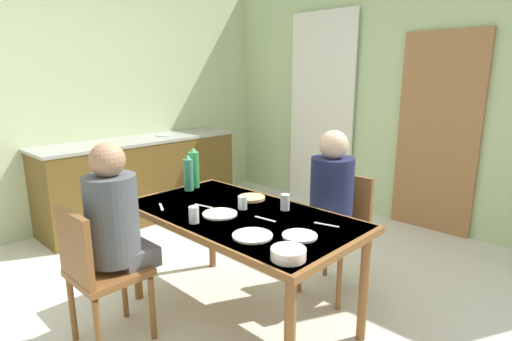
# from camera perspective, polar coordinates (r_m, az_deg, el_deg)

# --- Properties ---
(ground_plane) EXTENTS (6.66, 6.66, 0.00)m
(ground_plane) POSITION_cam_1_polar(r_m,az_deg,el_deg) (3.06, -5.74, -17.92)
(ground_plane) COLOR silver
(wall_back) EXTENTS (4.71, 0.10, 2.75)m
(wall_back) POSITION_cam_1_polar(r_m,az_deg,el_deg) (4.69, 18.73, 10.18)
(wall_back) COLOR #B7CE98
(wall_back) RESTS_ON ground_plane
(wall_left) EXTENTS (0.10, 3.84, 2.75)m
(wall_left) POSITION_cam_1_polar(r_m,az_deg,el_deg) (4.85, -18.01, 10.32)
(wall_left) COLOR #BCC99A
(wall_left) RESTS_ON ground_plane
(door_wooden) EXTENTS (0.80, 0.05, 2.00)m
(door_wooden) POSITION_cam_1_polar(r_m,az_deg,el_deg) (4.44, 24.25, 4.70)
(door_wooden) COLOR #9B683E
(door_wooden) RESTS_ON ground_plane
(curtain_panel) EXTENTS (0.90, 0.03, 2.31)m
(curtain_panel) POSITION_cam_1_polar(r_m,az_deg,el_deg) (5.05, 9.15, 8.39)
(curtain_panel) COLOR white
(curtain_panel) RESTS_ON ground_plane
(kitchen_counter) EXTENTS (0.61, 2.22, 0.91)m
(kitchen_counter) POSITION_cam_1_polar(r_m,az_deg,el_deg) (4.67, -15.75, -1.11)
(kitchen_counter) COLOR brown
(kitchen_counter) RESTS_ON ground_plane
(dining_table) EXTENTS (1.54, 0.84, 0.74)m
(dining_table) POSITION_cam_1_polar(r_m,az_deg,el_deg) (2.58, -2.32, -7.49)
(dining_table) COLOR brown
(dining_table) RESTS_ON ground_plane
(chair_near_diner) EXTENTS (0.40, 0.40, 0.87)m
(chair_near_diner) POSITION_cam_1_polar(r_m,az_deg,el_deg) (2.56, -21.62, -12.81)
(chair_near_diner) COLOR brown
(chair_near_diner) RESTS_ON ground_plane
(chair_far_diner) EXTENTS (0.40, 0.40, 0.87)m
(chair_far_diner) POSITION_cam_1_polar(r_m,az_deg,el_deg) (3.06, 11.67, -7.69)
(chair_far_diner) COLOR brown
(chair_far_diner) RESTS_ON ground_plane
(person_near_diner) EXTENTS (0.30, 0.37, 0.77)m
(person_near_diner) POSITION_cam_1_polar(r_m,az_deg,el_deg) (2.50, -19.35, -6.14)
(person_near_diner) COLOR #555457
(person_near_diner) RESTS_ON ground_plane
(person_far_diner) EXTENTS (0.30, 0.37, 0.77)m
(person_far_diner) POSITION_cam_1_polar(r_m,az_deg,el_deg) (2.86, 10.47, -3.14)
(person_far_diner) COLOR #1F2348
(person_far_diner) RESTS_ON ground_plane
(water_bottle_green_near) EXTENTS (0.07, 0.07, 0.27)m
(water_bottle_green_near) POSITION_cam_1_polar(r_m,az_deg,el_deg) (3.05, -9.54, -0.46)
(water_bottle_green_near) COLOR #3E9071
(water_bottle_green_near) RESTS_ON dining_table
(water_bottle_green_far) EXTENTS (0.08, 0.08, 0.31)m
(water_bottle_green_far) POSITION_cam_1_polar(r_m,az_deg,el_deg) (3.13, -8.78, 0.28)
(water_bottle_green_far) COLOR #339E56
(water_bottle_green_far) RESTS_ON dining_table
(serving_bowl_center) EXTENTS (0.17, 0.17, 0.05)m
(serving_bowl_center) POSITION_cam_1_polar(r_m,az_deg,el_deg) (1.95, 4.59, -11.64)
(serving_bowl_center) COLOR #F4D9CE
(serving_bowl_center) RESTS_ON dining_table
(dinner_plate_near_left) EXTENTS (0.22, 0.22, 0.01)m
(dinner_plate_near_left) POSITION_cam_1_polar(r_m,az_deg,el_deg) (2.53, -5.13, -6.12)
(dinner_plate_near_left) COLOR white
(dinner_plate_near_left) RESTS_ON dining_table
(dinner_plate_near_right) EXTENTS (0.19, 0.19, 0.01)m
(dinner_plate_near_right) POSITION_cam_1_polar(r_m,az_deg,el_deg) (2.21, 6.19, -9.14)
(dinner_plate_near_right) COLOR white
(dinner_plate_near_right) RESTS_ON dining_table
(dinner_plate_far_center) EXTENTS (0.22, 0.22, 0.01)m
(dinner_plate_far_center) POSITION_cam_1_polar(r_m,az_deg,el_deg) (2.20, -0.51, -9.17)
(dinner_plate_far_center) COLOR white
(dinner_plate_far_center) RESTS_ON dining_table
(drinking_glass_by_near_diner) EXTENTS (0.06, 0.06, 0.10)m
(drinking_glass_by_near_diner) POSITION_cam_1_polar(r_m,az_deg,el_deg) (2.60, 4.13, -4.48)
(drinking_glass_by_near_diner) COLOR silver
(drinking_glass_by_near_diner) RESTS_ON dining_table
(drinking_glass_by_far_diner) EXTENTS (0.06, 0.06, 0.09)m
(drinking_glass_by_far_diner) POSITION_cam_1_polar(r_m,az_deg,el_deg) (2.62, -1.92, -4.57)
(drinking_glass_by_far_diner) COLOR silver
(drinking_glass_by_far_diner) RESTS_ON dining_table
(drinking_glass_spare_center) EXTENTS (0.06, 0.06, 0.10)m
(drinking_glass_spare_center) POSITION_cam_1_polar(r_m,az_deg,el_deg) (2.41, -8.78, -6.20)
(drinking_glass_spare_center) COLOR silver
(drinking_glass_spare_center) RESTS_ON dining_table
(bread_plate_sliced) EXTENTS (0.19, 0.19, 0.02)m
(bread_plate_sliced) POSITION_cam_1_polar(r_m,az_deg,el_deg) (2.83, -0.65, -3.88)
(bread_plate_sliced) COLOR #DBB77A
(bread_plate_sliced) RESTS_ON dining_table
(cutlery_knife_near) EXTENTS (0.15, 0.05, 0.00)m
(cutlery_knife_near) POSITION_cam_1_polar(r_m,az_deg,el_deg) (2.70, -7.44, -4.99)
(cutlery_knife_near) COLOR silver
(cutlery_knife_near) RESTS_ON dining_table
(cutlery_fork_near) EXTENTS (0.14, 0.08, 0.00)m
(cutlery_fork_near) POSITION_cam_1_polar(r_m,az_deg,el_deg) (2.74, -13.23, -5.03)
(cutlery_fork_near) COLOR silver
(cutlery_fork_near) RESTS_ON dining_table
(cutlery_knife_far) EXTENTS (0.15, 0.03, 0.00)m
(cutlery_knife_far) POSITION_cam_1_polar(r_m,az_deg,el_deg) (2.45, 1.29, -6.87)
(cutlery_knife_far) COLOR silver
(cutlery_knife_far) RESTS_ON dining_table
(cutlery_fork_far) EXTENTS (0.15, 0.05, 0.00)m
(cutlery_fork_far) POSITION_cam_1_polar(r_m,az_deg,el_deg) (2.40, 9.92, -7.57)
(cutlery_fork_far) COLOR silver
(cutlery_fork_far) RESTS_ON dining_table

